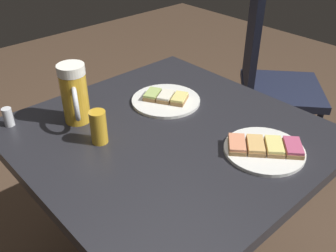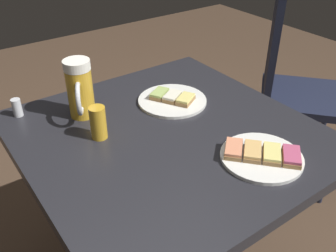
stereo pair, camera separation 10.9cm
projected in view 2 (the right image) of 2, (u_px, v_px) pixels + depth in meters
name	position (u px, v px, depth m)	size (l,w,h in m)	color
cafe_table	(168.00, 168.00, 1.18)	(0.83, 0.82, 0.73)	black
plate_near	(172.00, 100.00, 1.25)	(0.23, 0.23, 0.03)	white
plate_far	(262.00, 155.00, 0.99)	(0.22, 0.22, 0.03)	white
beer_mug	(80.00, 90.00, 1.13)	(0.13, 0.09, 0.18)	gold
beer_glass_small	(98.00, 123.00, 1.06)	(0.05, 0.05, 0.10)	gold
salt_shaker	(17.00, 108.00, 1.17)	(0.03, 0.03, 0.06)	silver
cafe_chair	(290.00, 81.00, 1.76)	(0.54, 0.54, 0.98)	#1E2338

